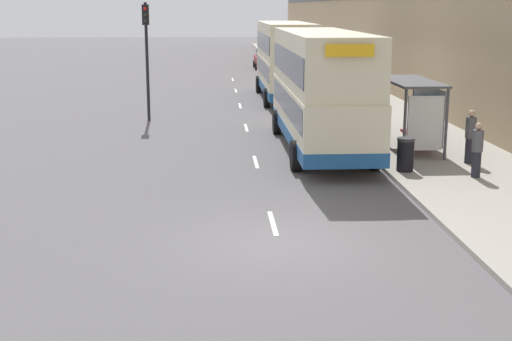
# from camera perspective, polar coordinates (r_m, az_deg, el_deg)

# --- Properties ---
(ground_plane) EXTENTS (220.00, 220.00, 0.00)m
(ground_plane) POSITION_cam_1_polar(r_m,az_deg,el_deg) (16.06, 1.79, -5.79)
(ground_plane) COLOR #5B595B
(pavement) EXTENTS (5.00, 93.00, 0.14)m
(pavement) POSITION_cam_1_polar(r_m,az_deg,el_deg) (54.45, 4.98, 7.57)
(pavement) COLOR #A39E93
(pavement) RESTS_ON ground_plane
(lane_mark_0) EXTENTS (0.12, 2.00, 0.01)m
(lane_mark_0) POSITION_cam_1_polar(r_m,az_deg,el_deg) (17.43, 1.36, -4.24)
(lane_mark_0) COLOR silver
(lane_mark_0) RESTS_ON ground_plane
(lane_mark_1) EXTENTS (0.12, 2.00, 0.01)m
(lane_mark_1) POSITION_cam_1_polar(r_m,az_deg,el_deg) (24.21, -0.02, 0.68)
(lane_mark_1) COLOR silver
(lane_mark_1) RESTS_ON ground_plane
(lane_mark_2) EXTENTS (0.12, 2.00, 0.01)m
(lane_mark_2) POSITION_cam_1_polar(r_m,az_deg,el_deg) (31.10, -0.79, 3.44)
(lane_mark_2) COLOR silver
(lane_mark_2) RESTS_ON ground_plane
(lane_mark_3) EXTENTS (0.12, 2.00, 0.01)m
(lane_mark_3) POSITION_cam_1_polar(r_m,az_deg,el_deg) (38.04, -1.28, 5.19)
(lane_mark_3) COLOR silver
(lane_mark_3) RESTS_ON ground_plane
(lane_mark_4) EXTENTS (0.12, 2.00, 0.01)m
(lane_mark_4) POSITION_cam_1_polar(r_m,az_deg,el_deg) (45.00, -1.63, 6.40)
(lane_mark_4) COLOR silver
(lane_mark_4) RESTS_ON ground_plane
(lane_mark_5) EXTENTS (0.12, 2.00, 0.01)m
(lane_mark_5) POSITION_cam_1_polar(r_m,az_deg,el_deg) (51.98, -1.88, 7.29)
(lane_mark_5) COLOR silver
(lane_mark_5) RESTS_ON ground_plane
(bus_shelter) EXTENTS (1.60, 4.20, 2.48)m
(bus_shelter) POSITION_cam_1_polar(r_m,az_deg,el_deg) (25.83, 12.79, 5.35)
(bus_shelter) COLOR #4C4C51
(bus_shelter) RESTS_ON ground_plane
(double_decker_bus_near) EXTENTS (2.85, 10.61, 4.30)m
(double_decker_bus_near) POSITION_cam_1_polar(r_m,az_deg,el_deg) (25.96, 5.22, 6.56)
(double_decker_bus_near) COLOR beige
(double_decker_bus_near) RESTS_ON ground_plane
(double_decker_bus_ahead) EXTENTS (2.85, 10.36, 4.30)m
(double_decker_bus_ahead) POSITION_cam_1_polar(r_m,az_deg,el_deg) (40.54, 2.35, 8.90)
(double_decker_bus_ahead) COLOR beige
(double_decker_bus_ahead) RESTS_ON ground_plane
(car_0) EXTENTS (1.91, 4.52, 1.66)m
(car_0) POSITION_cam_1_polar(r_m,az_deg,el_deg) (61.12, 0.75, 8.92)
(car_0) COLOR maroon
(car_0) RESTS_ON ground_plane
(pedestrian_at_shelter) EXTENTS (0.31, 0.31, 1.58)m
(pedestrian_at_shelter) POSITION_cam_1_polar(r_m,az_deg,el_deg) (26.42, 13.88, 3.42)
(pedestrian_at_shelter) COLOR #23232D
(pedestrian_at_shelter) RESTS_ON ground_plane
(pedestrian_1) EXTENTS (0.35, 0.35, 1.76)m
(pedestrian_1) POSITION_cam_1_polar(r_m,az_deg,el_deg) (24.26, 16.77, 2.64)
(pedestrian_1) COLOR #23232D
(pedestrian_1) RESTS_ON ground_plane
(pedestrian_2) EXTENTS (0.32, 0.32, 1.64)m
(pedestrian_2) POSITION_cam_1_polar(r_m,az_deg,el_deg) (31.13, 13.33, 4.91)
(pedestrian_2) COLOR #23232D
(pedestrian_2) RESTS_ON ground_plane
(pedestrian_3) EXTENTS (0.33, 0.33, 1.66)m
(pedestrian_3) POSITION_cam_1_polar(r_m,az_deg,el_deg) (22.33, 17.28, 1.61)
(pedestrian_3) COLOR #23232D
(pedestrian_3) RESTS_ON ground_plane
(litter_bin) EXTENTS (0.55, 0.55, 1.05)m
(litter_bin) POSITION_cam_1_polar(r_m,az_deg,el_deg) (22.69, 11.86, 1.28)
(litter_bin) COLOR black
(litter_bin) RESTS_ON ground_plane
(traffic_light_far_kerb) EXTENTS (0.30, 0.32, 5.35)m
(traffic_light_far_kerb) POSITION_cam_1_polar(r_m,az_deg,el_deg) (33.05, -8.76, 10.09)
(traffic_light_far_kerb) COLOR black
(traffic_light_far_kerb) RESTS_ON ground_plane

